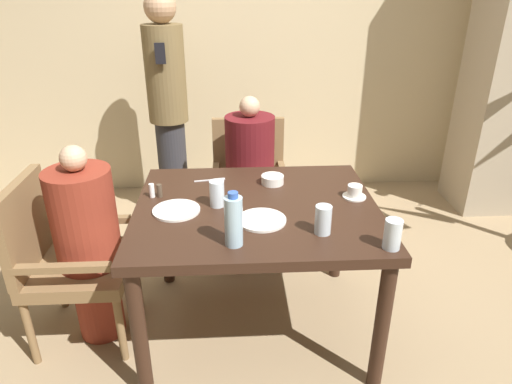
# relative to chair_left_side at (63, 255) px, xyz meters

# --- Properties ---
(ground_plane) EXTENTS (16.00, 16.00, 0.00)m
(ground_plane) POSITION_rel_chair_left_side_xyz_m (1.00, 0.00, -0.50)
(ground_plane) COLOR #9E8460
(wall_back) EXTENTS (8.00, 0.06, 2.80)m
(wall_back) POSITION_rel_chair_left_side_xyz_m (1.00, 1.96, 0.90)
(wall_back) COLOR #C6B289
(wall_back) RESTS_ON ground_plane
(dining_table) EXTENTS (1.21, 1.02, 0.75)m
(dining_table) POSITION_rel_chair_left_side_xyz_m (1.00, 0.00, 0.16)
(dining_table) COLOR #331E14
(dining_table) RESTS_ON ground_plane
(chair_left_side) EXTENTS (0.51, 0.51, 0.90)m
(chair_left_side) POSITION_rel_chair_left_side_xyz_m (0.00, 0.00, 0.00)
(chair_left_side) COLOR brown
(chair_left_side) RESTS_ON ground_plane
(diner_in_left_chair) EXTENTS (0.32, 0.32, 1.09)m
(diner_in_left_chair) POSITION_rel_chair_left_side_xyz_m (0.14, 0.00, 0.06)
(diner_in_left_chair) COLOR maroon
(diner_in_left_chair) RESTS_ON ground_plane
(chair_far_side) EXTENTS (0.51, 0.51, 0.90)m
(chair_far_side) POSITION_rel_chair_left_side_xyz_m (1.00, 0.90, 0.00)
(chair_far_side) COLOR brown
(chair_far_side) RESTS_ON ground_plane
(diner_in_far_chair) EXTENTS (0.32, 0.32, 1.13)m
(diner_in_far_chair) POSITION_rel_chair_left_side_xyz_m (1.00, 0.76, 0.08)
(diner_in_far_chair) COLOR #5B1419
(diner_in_far_chair) RESTS_ON ground_plane
(standing_host) EXTENTS (0.29, 0.33, 1.72)m
(standing_host) POSITION_rel_chair_left_side_xyz_m (0.41, 1.36, 0.43)
(standing_host) COLOR #2D2D33
(standing_host) RESTS_ON ground_plane
(plate_main_left) EXTENTS (0.23, 0.23, 0.01)m
(plate_main_left) POSITION_rel_chair_left_side_xyz_m (0.60, -0.04, 0.26)
(plate_main_left) COLOR white
(plate_main_left) RESTS_ON dining_table
(plate_main_right) EXTENTS (0.23, 0.23, 0.01)m
(plate_main_right) POSITION_rel_chair_left_side_xyz_m (1.01, -0.16, 0.26)
(plate_main_right) COLOR white
(plate_main_right) RESTS_ON dining_table
(teacup_with_saucer) EXTENTS (0.12, 0.12, 0.07)m
(teacup_with_saucer) POSITION_rel_chair_left_side_xyz_m (1.51, 0.07, 0.29)
(teacup_with_saucer) COLOR white
(teacup_with_saucer) RESTS_ON dining_table
(bowl_small) EXTENTS (0.12, 0.12, 0.05)m
(bowl_small) POSITION_rel_chair_left_side_xyz_m (1.10, 0.26, 0.28)
(bowl_small) COLOR white
(bowl_small) RESTS_ON dining_table
(water_bottle) EXTENTS (0.08, 0.08, 0.24)m
(water_bottle) POSITION_rel_chair_left_side_xyz_m (0.88, -0.36, 0.37)
(water_bottle) COLOR #A3C6DB
(water_bottle) RESTS_ON dining_table
(glass_tall_near) EXTENTS (0.07, 0.07, 0.13)m
(glass_tall_near) POSITION_rel_chair_left_side_xyz_m (1.54, -0.43, 0.32)
(glass_tall_near) COLOR silver
(glass_tall_near) RESTS_ON dining_table
(glass_tall_mid) EXTENTS (0.07, 0.07, 0.13)m
(glass_tall_mid) POSITION_rel_chair_left_side_xyz_m (1.27, -0.29, 0.32)
(glass_tall_mid) COLOR silver
(glass_tall_mid) RESTS_ON dining_table
(glass_tall_far) EXTENTS (0.07, 0.07, 0.13)m
(glass_tall_far) POSITION_rel_chair_left_side_xyz_m (0.80, 0.01, 0.32)
(glass_tall_far) COLOR silver
(glass_tall_far) RESTS_ON dining_table
(salt_shaker) EXTENTS (0.03, 0.03, 0.07)m
(salt_shaker) POSITION_rel_chair_left_side_xyz_m (0.46, 0.13, 0.29)
(salt_shaker) COLOR white
(salt_shaker) RESTS_ON dining_table
(pepper_shaker) EXTENTS (0.03, 0.03, 0.07)m
(pepper_shaker) POSITION_rel_chair_left_side_xyz_m (0.50, 0.13, 0.29)
(pepper_shaker) COLOR #4C3D2D
(pepper_shaker) RESTS_ON dining_table
(fork_beside_plate) EXTENTS (0.17, 0.04, 0.00)m
(fork_beside_plate) POSITION_rel_chair_left_side_xyz_m (0.77, 0.33, 0.26)
(fork_beside_plate) COLOR silver
(fork_beside_plate) RESTS_ON dining_table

